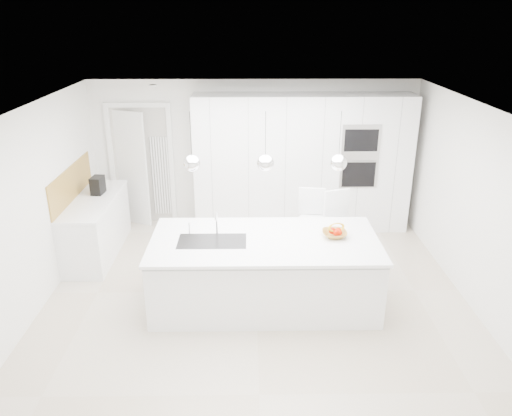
{
  "coord_description": "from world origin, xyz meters",
  "views": [
    {
      "loc": [
        -0.08,
        -5.86,
        3.55
      ],
      "look_at": [
        0.0,
        0.3,
        1.1
      ],
      "focal_mm": 35.0,
      "sensor_mm": 36.0,
      "label": 1
    }
  ],
  "objects_px": {
    "bar_stool_left": "(312,231)",
    "island_base": "(265,274)",
    "fruit_bowl": "(334,234)",
    "espresso_machine": "(98,185)",
    "bar_stool_right": "(337,235)"
  },
  "relations": [
    {
      "from": "bar_stool_left",
      "to": "island_base",
      "type": "bearing_deg",
      "value": -118.38
    },
    {
      "from": "island_base",
      "to": "bar_stool_right",
      "type": "distance_m",
      "value": 1.33
    },
    {
      "from": "espresso_machine",
      "to": "island_base",
      "type": "bearing_deg",
      "value": -28.72
    },
    {
      "from": "fruit_bowl",
      "to": "bar_stool_left",
      "type": "relative_size",
      "value": 0.26
    },
    {
      "from": "fruit_bowl",
      "to": "bar_stool_right",
      "type": "bearing_deg",
      "value": 76.98
    },
    {
      "from": "espresso_machine",
      "to": "fruit_bowl",
      "type": "bearing_deg",
      "value": -19.73
    },
    {
      "from": "bar_stool_right",
      "to": "bar_stool_left",
      "type": "bearing_deg",
      "value": 137.63
    },
    {
      "from": "island_base",
      "to": "fruit_bowl",
      "type": "height_order",
      "value": "fruit_bowl"
    },
    {
      "from": "fruit_bowl",
      "to": "bar_stool_right",
      "type": "relative_size",
      "value": 0.26
    },
    {
      "from": "bar_stool_left",
      "to": "bar_stool_right",
      "type": "relative_size",
      "value": 0.98
    },
    {
      "from": "island_base",
      "to": "bar_stool_right",
      "type": "relative_size",
      "value": 2.32
    },
    {
      "from": "bar_stool_right",
      "to": "fruit_bowl",
      "type": "bearing_deg",
      "value": -121.94
    },
    {
      "from": "fruit_bowl",
      "to": "bar_stool_right",
      "type": "xyz_separation_m",
      "value": [
        0.16,
        0.7,
        -0.33
      ]
    },
    {
      "from": "espresso_machine",
      "to": "bar_stool_right",
      "type": "distance_m",
      "value": 3.72
    },
    {
      "from": "island_base",
      "to": "bar_stool_left",
      "type": "height_order",
      "value": "bar_stool_left"
    }
  ]
}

